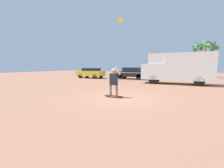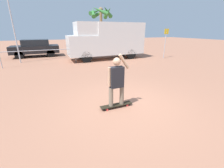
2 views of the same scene
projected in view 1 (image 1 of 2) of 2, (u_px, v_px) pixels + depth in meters
ground_plane at (120, 98)px, 8.38m from camera, size 80.00×80.00×0.00m
skateboard at (114, 96)px, 8.47m from camera, size 1.08×0.22×0.09m
person_skateboarder at (114, 80)px, 8.37m from camera, size 0.71×0.24×1.65m
camper_van at (177, 67)px, 14.54m from camera, size 6.40×2.01×2.99m
parked_car_black at (132, 73)px, 20.49m from camera, size 4.16×1.89×1.58m
parked_car_yellow at (91, 73)px, 22.19m from camera, size 4.03×1.95×1.48m
palm_tree_near_van at (205, 47)px, 22.95m from camera, size 3.61×3.76×5.83m
flagpole at (117, 46)px, 18.09m from camera, size 0.85×0.12×7.65m
plaza_railing_segment at (124, 74)px, 16.37m from camera, size 4.90×0.05×1.08m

